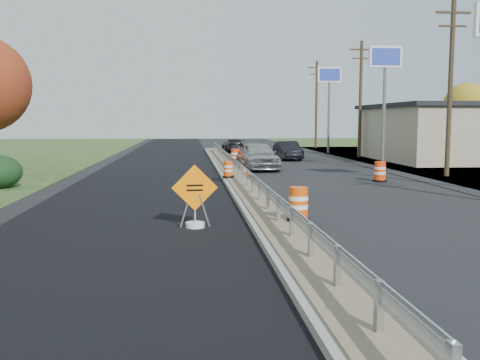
{
  "coord_description": "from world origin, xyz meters",
  "views": [
    {
      "loc": [
        -2.53,
        -18.71,
        3.06
      ],
      "look_at": [
        -0.83,
        -1.37,
        1.1
      ],
      "focal_mm": 40.0,
      "sensor_mm": 36.0,
      "label": 1
    }
  ],
  "objects": [
    {
      "name": "guardrail",
      "position": [
        0.0,
        9.0,
        0.73
      ],
      "size": [
        0.1,
        46.15,
        0.72
      ],
      "color": "silver",
      "rests_on": "median"
    },
    {
      "name": "tree_far_yellow",
      "position": [
        26.0,
        34.0,
        4.54
      ],
      "size": [
        4.62,
        4.62,
        6.86
      ],
      "color": "#473523",
      "rests_on": "ground"
    },
    {
      "name": "barrel_median_mid",
      "position": [
        -0.55,
        7.56,
        0.61
      ],
      "size": [
        0.54,
        0.54,
        0.79
      ],
      "color": "black",
      "rests_on": "median"
    },
    {
      "name": "barrel_median_near",
      "position": [
        0.55,
        -4.11,
        0.69
      ],
      "size": [
        0.65,
        0.65,
        0.96
      ],
      "color": "black",
      "rests_on": "median"
    },
    {
      "name": "ground",
      "position": [
        0.0,
        0.0,
        0.0
      ],
      "size": [
        140.0,
        140.0,
        0.0
      ],
      "primitive_type": "plane",
      "color": "black",
      "rests_on": "ground"
    },
    {
      "name": "utility_pole_nmid",
      "position": [
        11.5,
        24.0,
        4.93
      ],
      "size": [
        1.9,
        0.26,
        9.4
      ],
      "color": "#473523",
      "rests_on": "ground"
    },
    {
      "name": "utility_pole_smid",
      "position": [
        11.5,
        9.0,
        4.93
      ],
      "size": [
        1.9,
        0.26,
        9.4
      ],
      "color": "#473523",
      "rests_on": "ground"
    },
    {
      "name": "pylon_sign_north",
      "position": [
        10.5,
        30.0,
        6.48
      ],
      "size": [
        2.2,
        0.3,
        7.9
      ],
      "color": "slate",
      "rests_on": "ground"
    },
    {
      "name": "car_dark_far",
      "position": [
        1.8,
        32.5,
        0.63
      ],
      "size": [
        2.0,
        4.45,
        1.27
      ],
      "primitive_type": "imported",
      "rotation": [
        0.0,
        0.0,
        3.19
      ],
      "color": "black",
      "rests_on": "ground"
    },
    {
      "name": "barrel_shoulder_near",
      "position": [
        7.0,
        6.97,
        0.48
      ],
      "size": [
        0.68,
        0.68,
        1.0
      ],
      "color": "black",
      "rests_on": "ground"
    },
    {
      "name": "utility_pole_north",
      "position": [
        11.5,
        39.0,
        4.93
      ],
      "size": [
        1.9,
        0.26,
        9.4
      ],
      "color": "#473523",
      "rests_on": "ground"
    },
    {
      "name": "pylon_sign_mid",
      "position": [
        10.5,
        16.0,
        6.48
      ],
      "size": [
        2.2,
        0.3,
        7.9
      ],
      "color": "slate",
      "rests_on": "ground"
    },
    {
      "name": "median",
      "position": [
        0.0,
        8.0,
        0.11
      ],
      "size": [
        1.6,
        55.0,
        0.23
      ],
      "color": "gray",
      "rests_on": "ground"
    },
    {
      "name": "caution_sign",
      "position": [
        -2.35,
        -3.66,
        0.46
      ],
      "size": [
        1.31,
        0.55,
        1.81
      ],
      "rotation": [
        0.0,
        0.0,
        0.06
      ],
      "color": "white",
      "rests_on": "ground"
    },
    {
      "name": "milled_overlay",
      "position": [
        -4.4,
        10.0,
        0.01
      ],
      "size": [
        7.2,
        120.0,
        0.01
      ],
      "primitive_type": "cube",
      "color": "black",
      "rests_on": "ground"
    },
    {
      "name": "car_dark_mid",
      "position": [
        5.19,
        22.1,
        0.72
      ],
      "size": [
        1.72,
        4.42,
        1.43
      ],
      "primitive_type": "imported",
      "rotation": [
        0.0,
        0.0,
        0.05
      ],
      "color": "black",
      "rests_on": "ground"
    },
    {
      "name": "barrel_median_far",
      "position": [
        0.55,
        16.07,
        0.69
      ],
      "size": [
        0.65,
        0.65,
        0.95
      ],
      "color": "black",
      "rests_on": "median"
    },
    {
      "name": "car_silver",
      "position": [
        1.8,
        14.09,
        0.86
      ],
      "size": [
        2.46,
        5.22,
        1.72
      ],
      "primitive_type": "imported",
      "rotation": [
        0.0,
        0.0,
        0.09
      ],
      "color": "#A6A5AA",
      "rests_on": "ground"
    }
  ]
}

